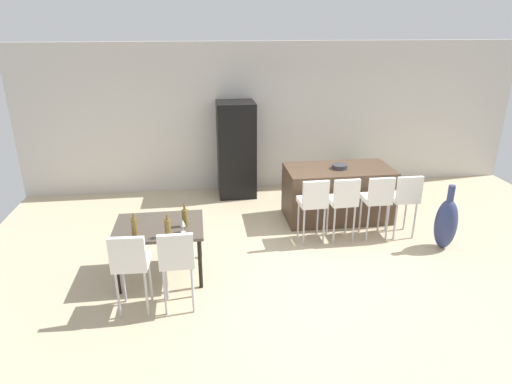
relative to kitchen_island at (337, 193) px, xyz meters
name	(u,v)px	position (x,y,z in m)	size (l,w,h in m)	color
ground_plane	(307,249)	(-0.79, -1.06, -0.46)	(10.00, 10.00, 0.00)	#C6B28E
back_wall	(276,117)	(-0.79, 1.81, 0.99)	(10.00, 0.12, 2.90)	beige
kitchen_island	(337,193)	(0.00, 0.00, 0.00)	(1.79, 0.91, 0.92)	#4C3828
bar_chair_left	(313,201)	(-0.66, -0.84, 0.24)	(0.42, 0.42, 1.05)	white
bar_chair_middle	(344,199)	(-0.18, -0.84, 0.24)	(0.41, 0.41, 1.05)	white
bar_chair_right	(378,197)	(0.37, -0.84, 0.24)	(0.40, 0.40, 1.05)	white
bar_chair_far	(405,196)	(0.82, -0.84, 0.24)	(0.40, 0.40, 1.05)	white
dining_table	(159,230)	(-2.92, -1.50, 0.21)	(1.16, 0.90, 0.74)	#4C4238
dining_chair_near	(130,261)	(-3.18, -2.32, 0.24)	(0.42, 0.42, 1.05)	white
dining_chair_far	(177,258)	(-2.66, -2.32, 0.24)	(0.41, 0.41, 1.05)	white
wine_bottle_middle	(185,218)	(-2.57, -1.57, 0.40)	(0.08, 0.08, 0.31)	brown
wine_bottle_far	(134,227)	(-3.19, -1.79, 0.41)	(0.07, 0.07, 0.31)	brown
wine_bottle_inner	(168,228)	(-2.77, -1.85, 0.40)	(0.08, 0.08, 0.30)	brown
wine_glass_left	(183,223)	(-2.59, -1.74, 0.40)	(0.07, 0.07, 0.17)	silver
refrigerator	(236,150)	(-1.63, 1.37, 0.46)	(0.72, 0.68, 1.84)	black
fruit_bowl	(340,166)	(0.00, -0.03, 0.50)	(0.26, 0.26, 0.07)	#333338
floor_vase	(446,223)	(1.29, -1.29, -0.05)	(0.33, 0.33, 1.01)	navy
potted_plant	(357,174)	(0.86, 1.36, -0.14)	(0.35, 0.35, 0.55)	beige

